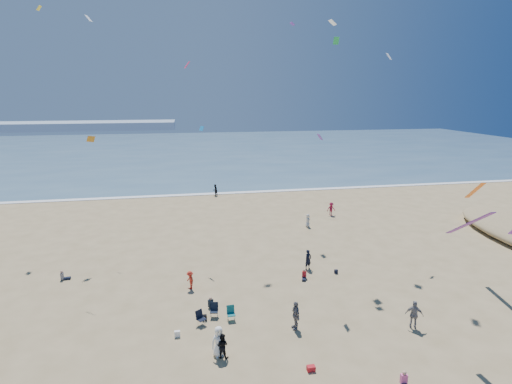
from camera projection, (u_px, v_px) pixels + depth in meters
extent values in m
cube|color=#476B84|center=(190.00, 150.00, 108.13)|extent=(220.00, 100.00, 0.06)
cube|color=white|center=(199.00, 194.00, 60.39)|extent=(220.00, 1.20, 0.08)
cube|color=#7A8EA8|center=(42.00, 126.00, 168.76)|extent=(110.00, 20.00, 3.20)
imported|color=white|center=(219.00, 341.00, 23.00)|extent=(1.04, 0.82, 1.86)
imported|color=maroon|center=(331.00, 209.00, 49.95)|extent=(1.08, 0.64, 1.65)
imported|color=gray|center=(414.00, 315.00, 25.76)|extent=(1.20, 0.92, 1.90)
imported|color=slate|center=(296.00, 315.00, 25.69)|extent=(0.55, 1.15, 1.90)
imported|color=black|center=(215.00, 190.00, 59.57)|extent=(1.06, 1.06, 1.74)
imported|color=black|center=(308.00, 260.00, 34.44)|extent=(0.77, 0.66, 1.78)
imported|color=red|center=(190.00, 280.00, 31.02)|extent=(0.85, 1.08, 1.46)
imported|color=beige|center=(308.00, 221.00, 45.56)|extent=(0.55, 0.78, 1.51)
imported|color=black|center=(222.00, 346.00, 22.91)|extent=(0.89, 0.82, 1.49)
cube|color=white|center=(177.00, 334.00, 24.97)|extent=(0.35, 0.20, 0.40)
cube|color=black|center=(205.00, 318.00, 26.80)|extent=(0.30, 0.22, 0.38)
cube|color=red|center=(311.00, 368.00, 21.90)|extent=(0.45, 0.30, 0.30)
cube|color=black|center=(336.00, 272.00, 33.81)|extent=(0.28, 0.18, 0.34)
cube|color=white|center=(332.00, 23.00, 34.77)|extent=(0.60, 0.75, 0.43)
cube|color=green|center=(336.00, 41.00, 33.39)|extent=(0.48, 0.21, 0.60)
cube|color=orange|center=(91.00, 139.00, 30.73)|extent=(0.78, 0.70, 0.43)
cube|color=yellow|center=(39.00, 8.00, 40.05)|extent=(0.45, 0.57, 0.46)
cube|color=#602592|center=(292.00, 24.00, 43.38)|extent=(0.42, 0.83, 0.32)
cube|color=#5E1F94|center=(320.00, 137.00, 29.10)|extent=(0.33, 0.80, 0.42)
cube|color=#1A8EE5|center=(202.00, 128.00, 35.87)|extent=(0.44, 0.70, 0.41)
cube|color=#E61B43|center=(187.00, 65.00, 31.56)|extent=(0.48, 0.79, 0.51)
cube|color=white|center=(389.00, 56.00, 37.98)|extent=(0.73, 0.72, 0.60)
cube|color=white|center=(88.00, 18.00, 38.50)|extent=(0.63, 0.67, 0.58)
cube|color=#68228A|center=(469.00, 223.00, 21.77)|extent=(0.35, 3.14, 2.21)
cube|color=orange|center=(475.00, 190.00, 31.70)|extent=(0.35, 2.64, 1.87)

